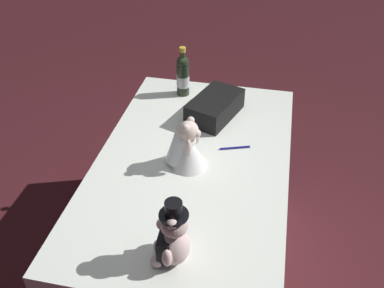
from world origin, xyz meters
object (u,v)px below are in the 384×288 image
gift_case_black (215,107)px  signing_pen (234,148)px  teddy_bear_groom (172,239)px  teddy_bear_bride (185,146)px  champagne_bottle (183,75)px

gift_case_black → signing_pen: bearing=-152.4°
teddy_bear_groom → signing_pen: bearing=-10.7°
teddy_bear_bride → gift_case_black: 0.43m
gift_case_black → teddy_bear_bride: bearing=171.4°
teddy_bear_bride → gift_case_black: (0.42, -0.06, -0.05)m
teddy_bear_groom → champagne_bottle: champagne_bottle is taller
teddy_bear_bride → champagne_bottle: bearing=13.8°
champagne_bottle → teddy_bear_groom: bearing=-169.0°
teddy_bear_bride → signing_pen: bearing=-51.6°
teddy_bear_groom → signing_pen: 0.70m
teddy_bear_groom → gift_case_black: teddy_bear_groom is taller
teddy_bear_bride → signing_pen: size_ratio=1.66×
teddy_bear_bride → gift_case_black: size_ratio=0.66×
champagne_bottle → gift_case_black: bearing=-131.3°
gift_case_black → teddy_bear_groom: bearing=-179.5°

